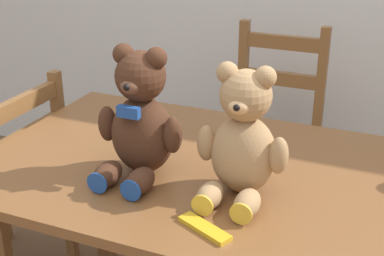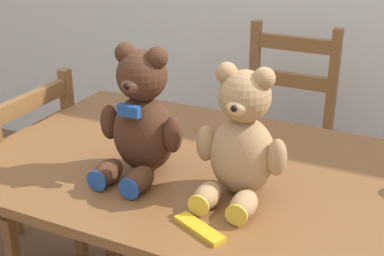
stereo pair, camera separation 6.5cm
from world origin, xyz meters
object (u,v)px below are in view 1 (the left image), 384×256
teddy_bear_left (140,121)px  teddy_bear_right (243,141)px  chocolate_bar (205,228)px  wooden_chair_behind (270,147)px  wooden_chair_side (5,184)px

teddy_bear_left → teddy_bear_right: bearing=-179.9°
teddy_bear_left → teddy_bear_right: (0.30, 0.00, -0.01)m
teddy_bear_right → chocolate_bar: teddy_bear_right is taller
teddy_bear_right → chocolate_bar: 0.25m
wooden_chair_behind → teddy_bear_right: 1.02m
chocolate_bar → wooden_chair_side: bearing=157.3°
wooden_chair_behind → wooden_chair_side: wooden_chair_behind is taller
teddy_bear_left → chocolate_bar: bearing=143.4°
wooden_chair_behind → chocolate_bar: (0.13, -1.11, 0.30)m
teddy_bear_right → chocolate_bar: (-0.02, -0.20, -0.15)m
teddy_bear_left → teddy_bear_right: 0.30m
chocolate_bar → teddy_bear_left: bearing=143.4°
wooden_chair_side → chocolate_bar: 1.15m
wooden_chair_behind → teddy_bear_left: (-0.15, -0.90, 0.45)m
wooden_chair_side → chocolate_bar: size_ratio=5.91×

